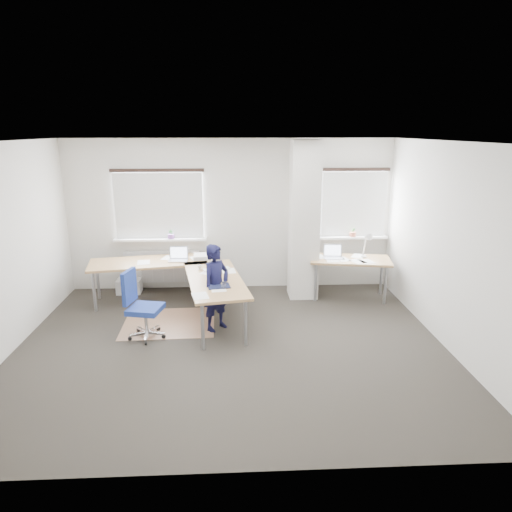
{
  "coord_description": "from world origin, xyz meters",
  "views": [
    {
      "loc": [
        0.05,
        -5.9,
        2.95
      ],
      "look_at": [
        0.4,
        0.9,
        1.05
      ],
      "focal_mm": 32.0,
      "sensor_mm": 36.0,
      "label": 1
    }
  ],
  "objects_px": {
    "desk_main": "(183,271)",
    "person": "(216,288)",
    "task_chair": "(144,319)",
    "desk_side": "(350,261)"
  },
  "relations": [
    {
      "from": "desk_side",
      "to": "task_chair",
      "type": "xyz_separation_m",
      "value": [
        -3.39,
        -1.49,
        -0.4
      ]
    },
    {
      "from": "desk_side",
      "to": "person",
      "type": "relative_size",
      "value": 1.13
    },
    {
      "from": "desk_main",
      "to": "person",
      "type": "distance_m",
      "value": 0.96
    },
    {
      "from": "desk_main",
      "to": "desk_side",
      "type": "xyz_separation_m",
      "value": [
        2.92,
        0.47,
        -0.01
      ]
    },
    {
      "from": "desk_main",
      "to": "person",
      "type": "xyz_separation_m",
      "value": [
        0.58,
        -0.77,
        -0.03
      ]
    },
    {
      "from": "task_chair",
      "to": "desk_side",
      "type": "bearing_deg",
      "value": 36.27
    },
    {
      "from": "desk_main",
      "to": "person",
      "type": "height_order",
      "value": "person"
    },
    {
      "from": "desk_main",
      "to": "task_chair",
      "type": "bearing_deg",
      "value": -125.06
    },
    {
      "from": "desk_main",
      "to": "task_chair",
      "type": "xyz_separation_m",
      "value": [
        -0.48,
        -1.02,
        -0.41
      ]
    },
    {
      "from": "desk_main",
      "to": "task_chair",
      "type": "relative_size",
      "value": 2.76
    }
  ]
}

